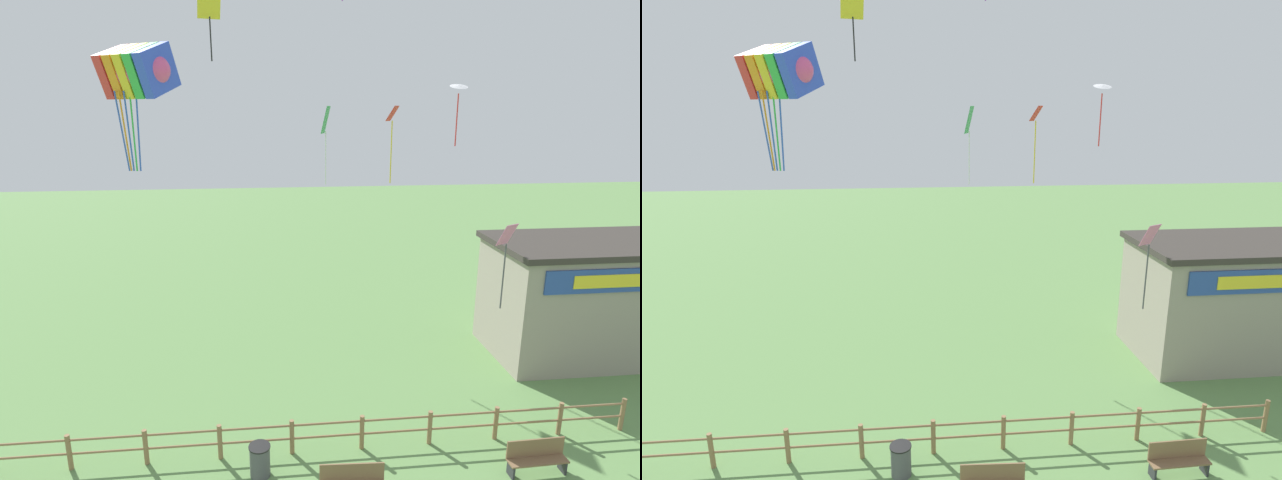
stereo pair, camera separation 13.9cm
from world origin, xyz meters
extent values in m
cylinder|color=olive|center=(-7.39, 7.13, 0.56)|extent=(0.14, 0.14, 1.11)
cylinder|color=olive|center=(-5.28, 7.13, 0.56)|extent=(0.14, 0.14, 1.11)
cylinder|color=olive|center=(-3.17, 7.13, 0.56)|extent=(0.14, 0.14, 1.11)
cylinder|color=olive|center=(-1.06, 7.13, 0.56)|extent=(0.14, 0.14, 1.11)
cylinder|color=olive|center=(1.06, 7.13, 0.56)|extent=(0.14, 0.14, 1.11)
cylinder|color=olive|center=(3.17, 7.13, 0.56)|extent=(0.14, 0.14, 1.11)
cylinder|color=olive|center=(5.28, 7.13, 0.56)|extent=(0.14, 0.14, 1.11)
cylinder|color=olive|center=(7.39, 7.13, 0.56)|extent=(0.14, 0.14, 1.11)
cylinder|color=olive|center=(9.51, 7.13, 0.56)|extent=(0.14, 0.14, 1.11)
cylinder|color=olive|center=(0.00, 7.13, 0.94)|extent=(19.01, 0.07, 0.07)
cylinder|color=olive|center=(0.00, 7.13, 0.50)|extent=(19.01, 0.07, 0.07)
cube|color=gray|center=(11.90, 12.36, 2.32)|extent=(8.55, 4.17, 4.64)
cube|color=#38332D|center=(11.90, 12.36, 4.76)|extent=(8.85, 4.47, 0.24)
cube|color=brown|center=(0.43, 5.26, 0.72)|extent=(1.72, 0.14, 0.54)
cube|color=brown|center=(5.77, 5.51, 0.43)|extent=(1.72, 0.44, 0.05)
cube|color=brown|center=(5.76, 5.69, 0.72)|extent=(1.72, 0.09, 0.54)
cube|color=#2D2D33|center=(4.99, 5.49, 0.20)|extent=(0.07, 0.36, 0.40)
cube|color=#2D2D33|center=(6.54, 5.53, 0.20)|extent=(0.07, 0.36, 0.40)
cylinder|color=#4C4C51|center=(-2.00, 6.30, 0.45)|extent=(0.57, 0.57, 0.91)
cylinder|color=black|center=(-2.00, 6.30, 0.93)|extent=(0.61, 0.61, 0.04)
ellipsoid|color=#E54C8C|center=(-5.76, 12.21, 11.23)|extent=(3.12, 2.87, 1.80)
cube|color=red|center=(-6.51, 12.66, 11.23)|extent=(1.26, 1.75, 1.84)
cube|color=orange|center=(-6.13, 12.43, 11.23)|extent=(1.26, 1.75, 1.84)
cube|color=yellow|center=(-5.76, 12.21, 11.23)|extent=(1.26, 1.75, 1.84)
cube|color=green|center=(-5.39, 11.98, 11.23)|extent=(1.26, 1.75, 1.84)
cube|color=blue|center=(-5.02, 11.76, 11.23)|extent=(1.26, 1.75, 1.84)
cylinder|color=blue|center=(-6.40, 12.08, 9.25)|extent=(0.23, 0.41, 2.66)
cylinder|color=orange|center=(-6.29, 12.04, 9.25)|extent=(0.15, 0.43, 2.66)
cylinder|color=blue|center=(-6.16, 12.01, 9.25)|extent=(0.05, 0.43, 2.66)
cylinder|color=green|center=(-6.01, 11.99, 9.25)|extent=(0.15, 0.43, 2.66)
cylinder|color=blue|center=(-5.85, 11.98, 9.25)|extent=(0.23, 0.41, 2.66)
cube|color=yellow|center=(-3.41, 13.27, 13.55)|extent=(0.90, 0.75, 0.95)
cylinder|color=black|center=(-3.41, 13.27, 12.38)|extent=(0.05, 0.05, 1.47)
cube|color=green|center=(1.03, 16.30, 9.56)|extent=(0.52, 0.90, 1.16)
cylinder|color=white|center=(1.03, 16.30, 7.92)|extent=(0.05, 0.05, 2.34)
cube|color=pink|center=(5.99, 8.95, 6.12)|extent=(0.68, 0.60, 0.73)
cylinder|color=#4C4C51|center=(5.99, 8.95, 4.70)|extent=(0.05, 0.05, 2.20)
cone|color=white|center=(5.91, 13.71, 10.87)|extent=(0.72, 0.70, 0.26)
cylinder|color=red|center=(5.91, 13.71, 9.58)|extent=(0.05, 0.05, 2.02)
cube|color=red|center=(3.83, 15.76, 9.83)|extent=(0.65, 0.68, 0.64)
cylinder|color=yellow|center=(3.83, 15.76, 8.18)|extent=(0.05, 0.05, 2.69)
camera|label=1|loc=(-1.61, -5.73, 9.98)|focal=28.00mm
camera|label=2|loc=(-1.47, -5.75, 9.98)|focal=28.00mm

